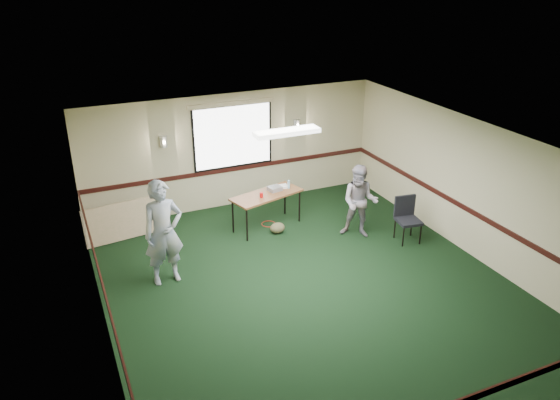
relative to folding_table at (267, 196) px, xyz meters
name	(u,v)px	position (x,y,z in m)	size (l,w,h in m)	color
ground	(309,287)	(-0.24, -2.54, -0.73)	(8.00, 8.00, 0.00)	black
room_shell	(263,168)	(-0.24, -0.42, 0.85)	(8.00, 8.02, 8.00)	#BEB289
folding_table	(267,196)	(0.00, 0.00, 0.00)	(1.69, 1.04, 0.79)	#532B17
projector	(275,189)	(0.23, 0.10, 0.10)	(0.27, 0.23, 0.09)	gray
game_console	(283,186)	(0.46, 0.18, 0.09)	(0.22, 0.18, 0.06)	white
red_cup	(261,195)	(-0.17, -0.12, 0.11)	(0.07, 0.07, 0.11)	#AA0D0B
water_bottle	(289,184)	(0.57, 0.10, 0.15)	(0.06, 0.06, 0.18)	#82B8D5
duffel_bag	(277,228)	(0.09, -0.37, -0.62)	(0.33, 0.25, 0.24)	#433D26
cable_coil	(269,224)	(0.08, 0.09, -0.73)	(0.32, 0.32, 0.02)	red
folded_table	(121,221)	(-3.01, 0.74, -0.34)	(1.55, 0.07, 0.80)	#9D8A61
conference_chair	(407,215)	(2.45, -1.70, -0.18)	(0.53, 0.54, 0.95)	black
person_left	(164,233)	(-2.51, -1.27, 0.25)	(0.72, 0.47, 1.97)	#435993
person_right	(360,202)	(1.62, -1.17, 0.06)	(0.77, 0.60, 1.59)	slate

